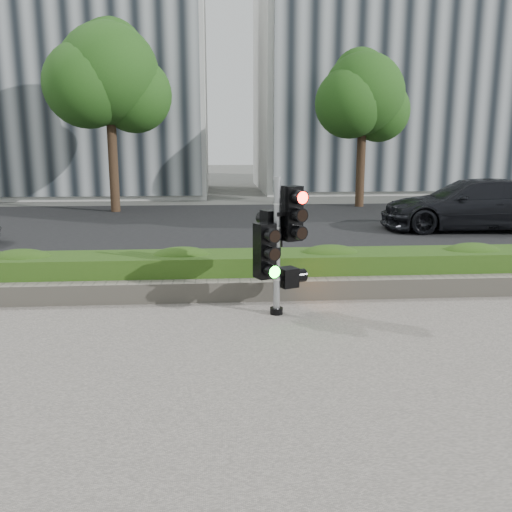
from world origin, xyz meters
The scene contains 12 objects.
ground centered at (0.00, 0.00, 0.00)m, with size 120.00×120.00×0.00m, color #51514C.
sidewalk centered at (0.00, -2.50, 0.01)m, with size 16.00×11.00×0.03m, color #9E9389.
road centered at (0.00, 10.00, 0.01)m, with size 60.00×13.00×0.02m, color black.
curb centered at (0.00, 3.15, 0.06)m, with size 60.00×0.25×0.12m, color gray.
stone_wall centered at (0.00, 1.90, 0.20)m, with size 12.00×0.32×0.34m, color gray.
hedge centered at (0.00, 2.55, 0.37)m, with size 12.00×1.00×0.68m, color #557E26.
building_left centered at (-9.00, 23.00, 7.50)m, with size 16.00×9.00×15.00m, color #B7B7B2.
building_right centered at (11.00, 25.00, 6.00)m, with size 18.00×10.00×12.00m, color #B7B7B2.
tree_left centered at (-4.52, 14.56, 5.04)m, with size 4.61×4.03×7.34m.
tree_right centered at (5.48, 15.55, 4.48)m, with size 4.10×3.58×6.53m.
traffic_signal centered at (0.36, 1.11, 1.21)m, with size 0.78×0.70×2.14m.
car_dark centered at (7.24, 9.03, 0.80)m, with size 2.19×5.40×1.57m, color black.
Camera 1 is at (-0.58, -7.03, 2.67)m, focal length 38.00 mm.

